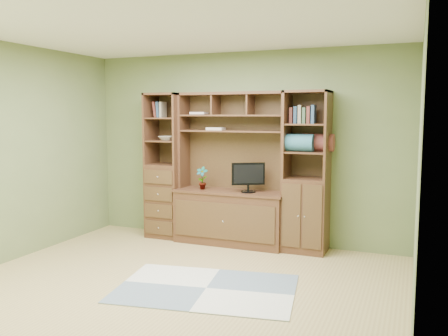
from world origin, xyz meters
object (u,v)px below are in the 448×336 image
at_px(center_hutch, 230,169).
at_px(left_tower, 166,166).
at_px(right_tower, 306,172).
at_px(monitor, 248,172).

xyz_separation_m(center_hutch, left_tower, (-1.00, 0.04, 0.00)).
bearing_deg(center_hutch, right_tower, 2.23).
height_order(center_hutch, monitor, center_hutch).
xyz_separation_m(center_hutch, monitor, (0.27, -0.03, -0.02)).
bearing_deg(right_tower, monitor, -174.33).
relative_size(center_hutch, right_tower, 1.00).
bearing_deg(left_tower, center_hutch, -2.29).
xyz_separation_m(left_tower, right_tower, (2.02, 0.00, 0.00)).
height_order(left_tower, right_tower, same).
distance_m(center_hutch, monitor, 0.27).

